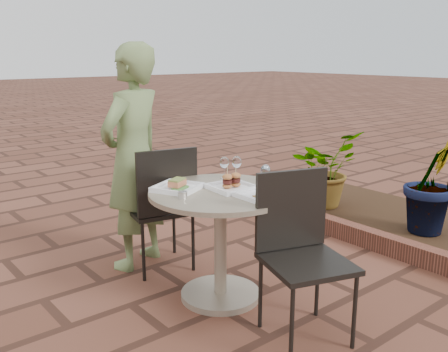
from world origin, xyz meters
TOP-DOWN VIEW (x-y plane):
  - ground at (0.00, 0.00)m, footprint 60.00×60.00m
  - cafe_table at (0.09, 0.14)m, footprint 0.90×0.90m
  - chair_far at (0.03, 0.72)m, footprint 0.52×0.52m
  - chair_near at (0.19, -0.45)m, footprint 0.56×0.56m
  - diner at (-0.05, 0.97)m, footprint 0.71×0.59m
  - plate_salmon at (-0.10, 0.32)m, footprint 0.35×0.35m
  - plate_sliders at (0.17, 0.12)m, footprint 0.27×0.27m
  - plate_tuna at (0.18, -0.13)m, footprint 0.23×0.23m
  - wine_glass_right at (0.36, 0.01)m, footprint 0.06×0.06m
  - wine_glass_mid at (0.31, 0.36)m, footprint 0.07×0.07m
  - wine_glass_far at (0.37, 0.31)m, footprint 0.07×0.07m
  - steel_ramekin at (-0.19, 0.15)m, footprint 0.07×0.07m
  - cutlery_set at (0.31, -0.03)m, footprint 0.15×0.22m
  - planter_curb at (1.60, 0.30)m, footprint 0.12×3.00m
  - mulch_bed at (2.30, 0.30)m, footprint 1.30×3.00m
  - potted_plant_a at (2.07, 0.93)m, footprint 0.74×0.66m
  - potted_plant_b at (2.18, -0.16)m, footprint 0.54×0.45m

SIDE VIEW (x-z plane):
  - ground at x=0.00m, z-range 0.00..0.00m
  - mulch_bed at x=2.30m, z-range 0.00..0.06m
  - planter_curb at x=1.60m, z-range 0.00..0.15m
  - potted_plant_a at x=2.07m, z-range 0.06..0.82m
  - cafe_table at x=0.09m, z-range 0.12..0.85m
  - potted_plant_b at x=2.18m, z-range 0.06..0.99m
  - chair_far at x=0.03m, z-range 0.08..1.01m
  - chair_near at x=0.19m, z-range 0.08..1.01m
  - cutlery_set at x=0.31m, z-range 0.73..0.73m
  - plate_tuna at x=0.18m, z-range 0.73..0.76m
  - plate_salmon at x=-0.10m, z-range 0.71..0.79m
  - steel_ramekin at x=-0.19m, z-range 0.73..0.77m
  - plate_sliders at x=0.17m, z-range 0.68..0.84m
  - diner at x=-0.05m, z-range 0.00..1.65m
  - wine_glass_right at x=0.36m, z-range 0.76..0.91m
  - wine_glass_mid at x=0.31m, z-range 0.76..0.91m
  - wine_glass_far at x=0.37m, z-range 0.76..0.92m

